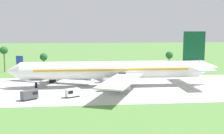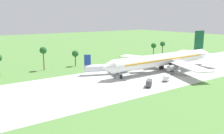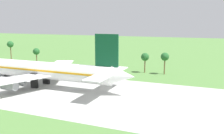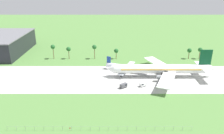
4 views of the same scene
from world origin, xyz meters
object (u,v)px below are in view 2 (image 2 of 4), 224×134
(regional_aircraft, at_px, (116,67))
(catering_van, at_px, (149,83))
(jet_airliner, at_px, (165,59))
(baggage_tug, at_px, (166,78))

(regional_aircraft, xyz_separation_m, catering_van, (-3.41, -25.50, -1.73))
(jet_airliner, relative_size, catering_van, 15.27)
(regional_aircraft, distance_m, baggage_tug, 25.19)
(jet_airliner, height_order, baggage_tug, jet_airliner)
(jet_airliner, bearing_deg, regional_aircraft, 158.54)
(jet_airliner, height_order, catering_van, jet_airliner)
(jet_airliner, bearing_deg, catering_van, -148.67)
(catering_van, bearing_deg, jet_airliner, 31.33)
(regional_aircraft, distance_m, catering_van, 25.78)
(regional_aircraft, bearing_deg, baggage_tug, -70.20)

